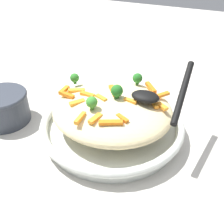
% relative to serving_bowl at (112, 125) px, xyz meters
% --- Properties ---
extents(ground_plane, '(2.40, 2.40, 0.00)m').
position_rel_serving_bowl_xyz_m(ground_plane, '(0.00, 0.00, -0.02)').
color(ground_plane, beige).
extents(serving_bowl, '(0.31, 0.31, 0.04)m').
position_rel_serving_bowl_xyz_m(serving_bowl, '(0.00, 0.00, 0.00)').
color(serving_bowl, silver).
rests_on(serving_bowl, ground_plane).
extents(pasta_mound, '(0.25, 0.23, 0.06)m').
position_rel_serving_bowl_xyz_m(pasta_mound, '(0.00, 0.00, 0.04)').
color(pasta_mound, beige).
rests_on(pasta_mound, serving_bowl).
extents(carrot_piece_0, '(0.04, 0.03, 0.01)m').
position_rel_serving_bowl_xyz_m(carrot_piece_0, '(-0.03, 0.07, 0.07)').
color(carrot_piece_0, orange).
rests_on(carrot_piece_0, pasta_mound).
extents(carrot_piece_1, '(0.02, 0.03, 0.01)m').
position_rel_serving_bowl_xyz_m(carrot_piece_1, '(-0.00, 0.07, 0.07)').
color(carrot_piece_1, orange).
rests_on(carrot_piece_1, pasta_mound).
extents(carrot_piece_2, '(0.03, 0.03, 0.01)m').
position_rel_serving_bowl_xyz_m(carrot_piece_2, '(0.06, 0.04, 0.07)').
color(carrot_piece_2, orange).
rests_on(carrot_piece_2, pasta_mound).
extents(carrot_piece_3, '(0.03, 0.01, 0.01)m').
position_rel_serving_bowl_xyz_m(carrot_piece_3, '(0.05, 0.01, 0.07)').
color(carrot_piece_3, orange).
rests_on(carrot_piece_3, pasta_mound).
extents(carrot_piece_4, '(0.03, 0.02, 0.01)m').
position_rel_serving_bowl_xyz_m(carrot_piece_4, '(-0.10, -0.01, 0.07)').
color(carrot_piece_4, orange).
rests_on(carrot_piece_4, pasta_mound).
extents(carrot_piece_5, '(0.03, 0.02, 0.01)m').
position_rel_serving_bowl_xyz_m(carrot_piece_5, '(-0.04, 0.05, 0.07)').
color(carrot_piece_5, orange).
rests_on(carrot_piece_5, pasta_mound).
extents(carrot_piece_6, '(0.03, 0.04, 0.01)m').
position_rel_serving_bowl_xyz_m(carrot_piece_6, '(-0.09, -0.05, 0.07)').
color(carrot_piece_6, orange).
rests_on(carrot_piece_6, pasta_mound).
extents(carrot_piece_7, '(0.01, 0.03, 0.01)m').
position_rel_serving_bowl_xyz_m(carrot_piece_7, '(0.11, 0.01, 0.07)').
color(carrot_piece_7, orange).
rests_on(carrot_piece_7, pasta_mound).
extents(carrot_piece_8, '(0.03, 0.04, 0.01)m').
position_rel_serving_bowl_xyz_m(carrot_piece_8, '(-0.08, -0.02, 0.07)').
color(carrot_piece_8, orange).
rests_on(carrot_piece_8, pasta_mound).
extents(carrot_piece_9, '(0.03, 0.01, 0.01)m').
position_rel_serving_bowl_xyz_m(carrot_piece_9, '(0.09, 0.03, 0.07)').
color(carrot_piece_9, orange).
rests_on(carrot_piece_9, pasta_mound).
extents(carrot_piece_10, '(0.03, 0.04, 0.01)m').
position_rel_serving_bowl_xyz_m(carrot_piece_10, '(-0.06, -0.07, 0.07)').
color(carrot_piece_10, orange).
rests_on(carrot_piece_10, pasta_mound).
extents(carrot_piece_11, '(0.03, 0.04, 0.01)m').
position_rel_serving_bowl_xyz_m(carrot_piece_11, '(0.01, -0.02, 0.07)').
color(carrot_piece_11, orange).
rests_on(carrot_piece_11, pasta_mound).
extents(carrot_piece_12, '(0.01, 0.03, 0.01)m').
position_rel_serving_bowl_xyz_m(carrot_piece_12, '(0.03, 0.08, 0.07)').
color(carrot_piece_12, orange).
rests_on(carrot_piece_12, pasta_mound).
extents(carrot_piece_13, '(0.03, 0.01, 0.01)m').
position_rel_serving_bowl_xyz_m(carrot_piece_13, '(-0.04, -0.00, 0.07)').
color(carrot_piece_13, orange).
rests_on(carrot_piece_13, pasta_mound).
extents(carrot_piece_14, '(0.04, 0.03, 0.01)m').
position_rel_serving_bowl_xyz_m(carrot_piece_14, '(0.08, -0.00, 0.07)').
color(carrot_piece_14, orange).
rests_on(carrot_piece_14, pasta_mound).
extents(carrot_piece_15, '(0.03, 0.02, 0.01)m').
position_rel_serving_bowl_xyz_m(carrot_piece_15, '(0.02, 0.01, 0.07)').
color(carrot_piece_15, orange).
rests_on(carrot_piece_15, pasta_mound).
extents(broccoli_floret_0, '(0.02, 0.02, 0.03)m').
position_rel_serving_bowl_xyz_m(broccoli_floret_0, '(-0.02, -0.08, 0.08)').
color(broccoli_floret_0, '#205B1C').
rests_on(broccoli_floret_0, pasta_mound).
extents(broccoli_floret_1, '(0.02, 0.02, 0.02)m').
position_rel_serving_bowl_xyz_m(broccoli_floret_1, '(0.10, -0.03, 0.08)').
color(broccoli_floret_1, '#296820').
rests_on(broccoli_floret_1, pasta_mound).
extents(broccoli_floret_2, '(0.02, 0.02, 0.03)m').
position_rel_serving_bowl_xyz_m(broccoli_floret_2, '(-0.01, 0.00, 0.09)').
color(broccoli_floret_2, '#205B1C').
rests_on(broccoli_floret_2, pasta_mound).
extents(broccoli_floret_3, '(0.02, 0.02, 0.03)m').
position_rel_serving_bowl_xyz_m(broccoli_floret_3, '(0.02, 0.05, 0.09)').
color(broccoli_floret_3, '#377928').
rests_on(broccoli_floret_3, pasta_mound).
extents(serving_spoon, '(0.10, 0.14, 0.07)m').
position_rel_serving_bowl_xyz_m(serving_spoon, '(-0.09, -0.02, 0.09)').
color(serving_spoon, black).
rests_on(serving_spoon, pasta_mound).
extents(companion_bowl, '(0.12, 0.12, 0.07)m').
position_rel_serving_bowl_xyz_m(companion_bowl, '(0.25, 0.06, 0.02)').
color(companion_bowl, '#333842').
rests_on(companion_bowl, ground_plane).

